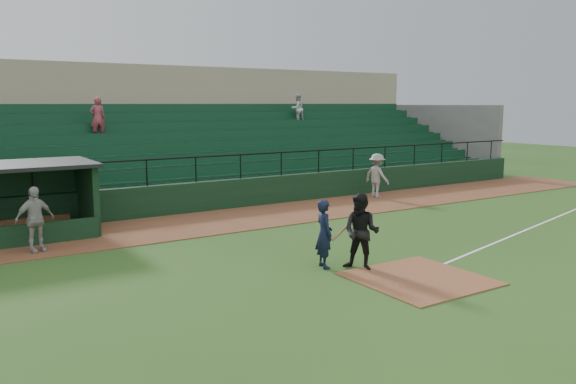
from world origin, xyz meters
TOP-DOWN VIEW (x-y plane):
  - ground at (0.00, 0.00)m, footprint 90.00×90.00m
  - warning_track at (0.00, 8.00)m, footprint 40.00×4.00m
  - home_plate_dirt at (0.00, -1.00)m, footprint 3.00×3.00m
  - foul_line at (8.00, 1.20)m, footprint 17.49×4.44m
  - stadium_structure at (-0.00, 16.46)m, footprint 38.00×13.08m
  - batter_at_plate at (-1.37, 1.11)m, footprint 1.08×0.75m
  - umpire at (-0.68, 0.43)m, footprint 1.17×1.23m
  - runner at (7.34, 8.89)m, footprint 0.94×1.40m
  - dugout_player_a at (-7.51, 6.89)m, footprint 1.20×0.75m

SIDE VIEW (x-z plane):
  - ground at x=0.00m, z-range 0.00..0.00m
  - foul_line at x=8.00m, z-range 0.00..0.01m
  - warning_track at x=0.00m, z-range 0.00..0.03m
  - home_plate_dirt at x=0.00m, z-range 0.00..0.03m
  - batter_at_plate at x=-1.37m, z-range 0.00..1.82m
  - dugout_player_a at x=-7.51m, z-range 0.03..1.94m
  - umpire at x=-0.68m, z-range 0.00..2.01m
  - runner at x=7.34m, z-range 0.03..2.04m
  - stadium_structure at x=0.00m, z-range -0.90..5.50m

